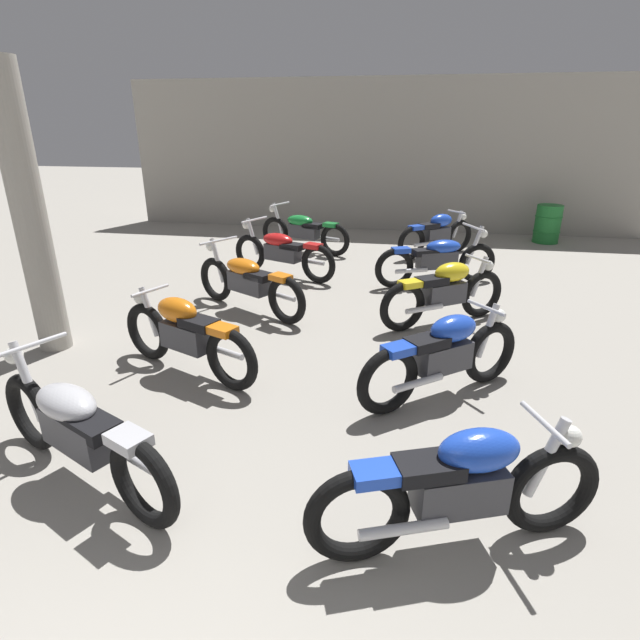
# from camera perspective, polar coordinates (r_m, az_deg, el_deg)

# --- Properties ---
(back_wall) EXTENTS (12.73, 0.24, 3.60)m
(back_wall) POSITION_cam_1_polar(r_m,az_deg,el_deg) (13.13, 6.72, 18.04)
(back_wall) COLOR #9E998E
(back_wall) RESTS_ON ground
(support_pillar) EXTENTS (0.36, 0.36, 3.20)m
(support_pillar) POSITION_cam_1_polar(r_m,az_deg,el_deg) (6.53, -30.16, 10.25)
(support_pillar) COLOR #9E998E
(support_pillar) RESTS_ON ground
(motorcycle_left_row_1) EXTENTS (2.01, 1.09, 0.97)m
(motorcycle_left_row_1) POSITION_cam_1_polar(r_m,az_deg,el_deg) (4.18, -25.87, -11.14)
(motorcycle_left_row_1) COLOR black
(motorcycle_left_row_1) RESTS_ON ground
(motorcycle_left_row_2) EXTENTS (1.85, 0.89, 0.88)m
(motorcycle_left_row_2) POSITION_cam_1_polar(r_m,az_deg,el_deg) (5.54, -15.07, -1.54)
(motorcycle_left_row_2) COLOR black
(motorcycle_left_row_2) RESTS_ON ground
(motorcycle_left_row_3) EXTENTS (1.94, 1.20, 0.97)m
(motorcycle_left_row_3) POSITION_cam_1_polar(r_m,az_deg,el_deg) (7.25, -8.20, 4.40)
(motorcycle_left_row_3) COLOR black
(motorcycle_left_row_3) RESTS_ON ground
(motorcycle_left_row_4) EXTENTS (2.05, 1.02, 0.97)m
(motorcycle_left_row_4) POSITION_cam_1_polar(r_m,az_deg,el_deg) (8.92, -4.35, 7.78)
(motorcycle_left_row_4) COLOR black
(motorcycle_left_row_4) RESTS_ON ground
(motorcycle_left_row_5) EXTENTS (2.07, 0.98, 0.97)m
(motorcycle_left_row_5) POSITION_cam_1_polar(r_m,az_deg,el_deg) (10.73, -1.88, 10.16)
(motorcycle_left_row_5) COLOR black
(motorcycle_left_row_5) RESTS_ON ground
(motorcycle_right_row_1) EXTENTS (1.88, 0.82, 0.88)m
(motorcycle_right_row_1) POSITION_cam_1_polar(r_m,az_deg,el_deg) (3.38, 15.76, -17.76)
(motorcycle_right_row_1) COLOR black
(motorcycle_right_row_1) RESTS_ON ground
(motorcycle_right_row_2) EXTENTS (1.60, 1.33, 0.88)m
(motorcycle_right_row_2) POSITION_cam_1_polar(r_m,az_deg,el_deg) (5.03, 13.93, -3.83)
(motorcycle_right_row_2) COLOR black
(motorcycle_right_row_2) RESTS_ON ground
(motorcycle_right_row_3) EXTENTS (1.69, 1.21, 0.88)m
(motorcycle_right_row_3) POSITION_cam_1_polar(r_m,az_deg,el_deg) (6.92, 14.04, 3.19)
(motorcycle_right_row_3) COLOR black
(motorcycle_right_row_3) RESTS_ON ground
(motorcycle_right_row_4) EXTENTS (2.03, 1.05, 0.97)m
(motorcycle_right_row_4) POSITION_cam_1_polar(r_m,az_deg,el_deg) (8.63, 13.25, 6.81)
(motorcycle_right_row_4) COLOR black
(motorcycle_right_row_4) RESTS_ON ground
(motorcycle_right_row_5) EXTENTS (1.56, 1.38, 0.88)m
(motorcycle_right_row_5) POSITION_cam_1_polar(r_m,az_deg,el_deg) (10.66, 13.16, 9.58)
(motorcycle_right_row_5) COLOR black
(motorcycle_right_row_5) RESTS_ON ground
(oil_drum) EXTENTS (0.59, 0.59, 0.85)m
(oil_drum) POSITION_cam_1_polar(r_m,az_deg,el_deg) (12.70, 24.49, 9.93)
(oil_drum) COLOR #1E722D
(oil_drum) RESTS_ON ground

